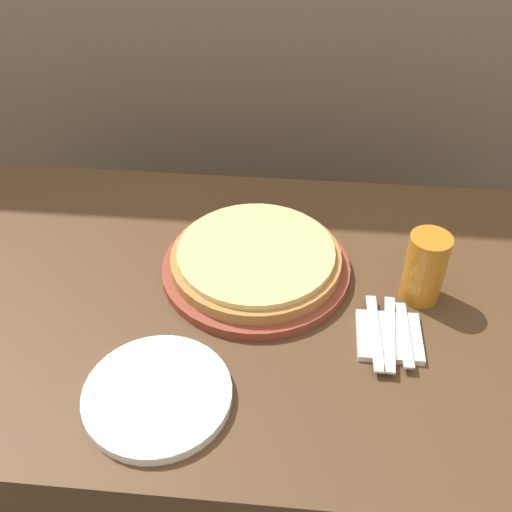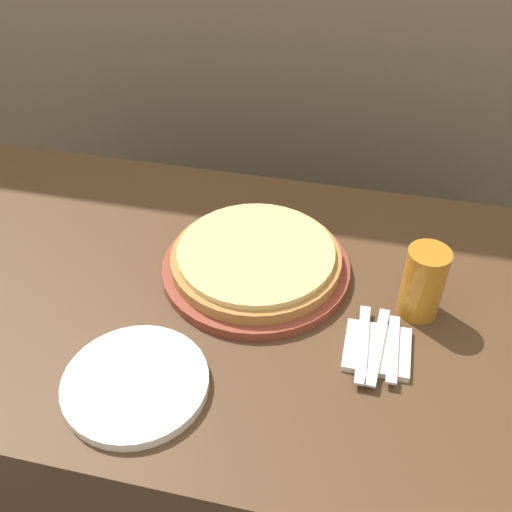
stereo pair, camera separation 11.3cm
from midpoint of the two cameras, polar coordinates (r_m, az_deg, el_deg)
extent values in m
plane|color=#38332D|center=(1.69, -3.69, -21.21)|extent=(12.00, 12.00, 0.00)
cube|color=#4C331E|center=(1.39, -4.32, -14.28)|extent=(1.51, 0.80, 0.71)
cylinder|color=brown|center=(1.15, -2.81, -1.25)|extent=(0.36, 0.36, 0.02)
cylinder|color=#A87038|center=(1.14, -2.85, -0.43)|extent=(0.33, 0.33, 0.02)
cylinder|color=#E0C175|center=(1.13, -2.88, 0.26)|extent=(0.30, 0.30, 0.01)
cylinder|color=#B7701E|center=(1.09, 12.96, -1.22)|extent=(0.07, 0.07, 0.14)
cylinder|color=white|center=(1.05, 13.44, 1.24)|extent=(0.07, 0.07, 0.02)
cylinder|color=white|center=(0.98, -12.75, -12.97)|extent=(0.23, 0.23, 0.02)
cube|color=silver|center=(1.05, 9.53, -7.72)|extent=(0.11, 0.11, 0.01)
cube|color=silver|center=(1.04, 8.20, -7.34)|extent=(0.02, 0.17, 0.00)
cube|color=silver|center=(1.04, 9.58, -7.41)|extent=(0.03, 0.17, 0.00)
cube|color=silver|center=(1.04, 10.95, -7.48)|extent=(0.02, 0.15, 0.00)
camera|label=1|loc=(0.06, -92.87, -2.44)|focal=42.00mm
camera|label=2|loc=(0.06, 87.13, 2.44)|focal=42.00mm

